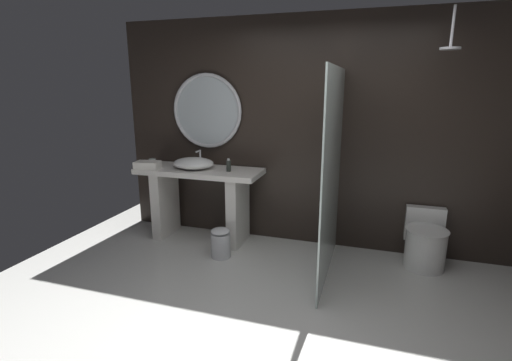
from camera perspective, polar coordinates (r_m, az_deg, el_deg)
The scene contains 12 objects.
ground_plane at distance 3.12m, azimuth 2.20°, elevation -22.16°, with size 5.76×5.76×0.00m, color silver.
back_wall_panel at distance 4.41m, azimuth 9.11°, elevation 6.87°, with size 4.80×0.10×2.60m, color black.
vanity_counter at distance 4.63m, azimuth -8.38°, elevation -2.11°, with size 1.49×0.56×0.88m.
vessel_sink at distance 4.54m, azimuth -9.37°, elevation 2.58°, with size 0.49×0.40×0.20m.
tumbler_cup at distance 4.78m, azimuth -15.31°, elevation 2.61°, with size 0.08×0.08×0.09m, color silver.
soap_dispenser at distance 4.35m, azimuth -4.14°, elevation 2.25°, with size 0.05×0.05×0.15m.
round_wall_mirror at distance 4.69m, azimuth -7.39°, elevation 10.31°, with size 0.89×0.04×0.89m.
shower_glass_panel at distance 3.69m, azimuth 11.33°, elevation 0.70°, with size 0.02×1.40×2.01m, color silver.
rain_shower_head at distance 3.84m, azimuth 27.22°, elevation 17.89°, with size 0.17×0.17×0.36m.
toilet at distance 4.38m, azimuth 24.04°, elevation -8.33°, with size 0.42×0.59×0.58m.
waste_bin at distance 4.23m, azimuth -5.33°, elevation -9.26°, with size 0.21×0.21×0.33m.
folded_hand_towel at distance 4.68m, azimuth -15.99°, elevation 2.26°, with size 0.28×0.19×0.09m, color silver.
Camera 1 is at (0.66, -2.42, 1.85)m, focal length 26.63 mm.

